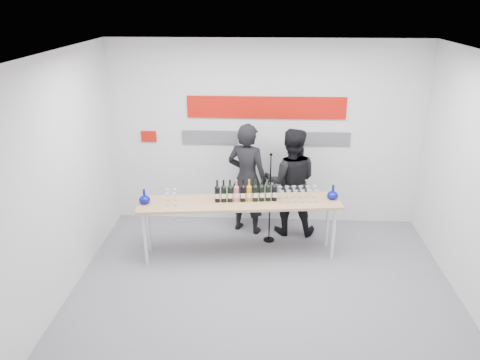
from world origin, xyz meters
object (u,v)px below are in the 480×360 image
object	(u,v)px
presenter_left	(247,179)
mic_stand	(269,215)
presenter_right	(291,182)
tasting_table	(240,206)

from	to	relation	value
presenter_left	mic_stand	xyz separation A→B (m)	(0.36, -0.34, -0.46)
presenter_left	presenter_right	world-z (taller)	presenter_left
tasting_table	presenter_right	distance (m)	1.09
tasting_table	mic_stand	size ratio (longest dim) A/B	2.01
presenter_right	mic_stand	distance (m)	0.62
mic_stand	tasting_table	bearing A→B (deg)	-149.57
presenter_left	tasting_table	bearing A→B (deg)	106.35
presenter_right	presenter_left	bearing A→B (deg)	2.33
tasting_table	presenter_right	bearing A→B (deg)	39.31
presenter_left	mic_stand	world-z (taller)	presenter_left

